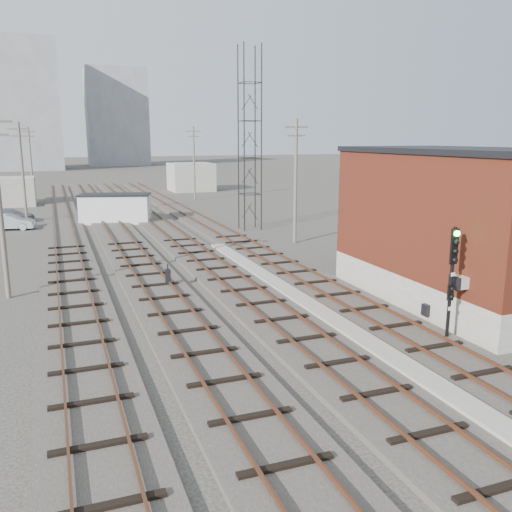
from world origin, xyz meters
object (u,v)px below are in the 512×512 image
site_trailer (115,208)px  car_red (0,215)px  car_grey (10,215)px  switch_stand (168,278)px  signal_mast (452,274)px  car_silver (10,222)px

site_trailer → car_red: size_ratio=1.77×
site_trailer → car_grey: site_trailer is taller
car_red → switch_stand: bearing=-155.6°
signal_mast → car_silver: (-17.39, 33.97, -2.02)m
signal_mast → car_silver: 38.22m
signal_mast → car_grey: bearing=114.6°
switch_stand → site_trailer: bearing=97.6°
signal_mast → car_grey: 42.64m
switch_stand → car_red: bearing=117.4°
switch_stand → site_trailer: site_trailer is taller
car_grey → site_trailer: bearing=-108.2°
switch_stand → car_red: car_red is taller
car_red → car_grey: size_ratio=0.88×
site_trailer → car_red: site_trailer is taller
car_silver → car_grey: 4.77m
switch_stand → car_silver: (-8.86, 22.71, 0.10)m
switch_stand → car_silver: car_silver is taller
switch_stand → car_red: (-9.96, 27.53, 0.09)m
site_trailer → car_silver: 8.88m
car_red → car_silver: 4.94m
switch_stand → car_silver: bearing=118.8°
switch_stand → car_silver: 24.38m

